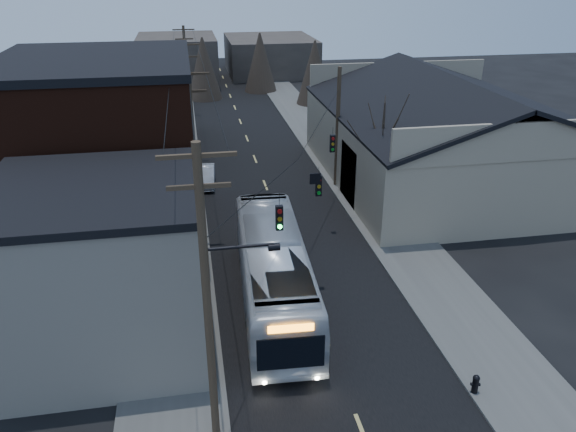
{
  "coord_description": "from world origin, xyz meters",
  "views": [
    {
      "loc": [
        -5.14,
        -11.75,
        14.94
      ],
      "look_at": [
        -0.5,
        13.96,
        3.0
      ],
      "focal_mm": 35.0,
      "sensor_mm": 36.0,
      "label": 1
    }
  ],
  "objects": [
    {
      "name": "road_surface",
      "position": [
        0.0,
        30.0,
        0.01
      ],
      "size": [
        9.0,
        110.0,
        0.02
      ],
      "primitive_type": "cube",
      "color": "black",
      "rests_on": "ground"
    },
    {
      "name": "building_far_left",
      "position": [
        -6.0,
        65.0,
        3.0
      ],
      "size": [
        10.0,
        12.0,
        6.0
      ],
      "primitive_type": "cube",
      "color": "#36302B",
      "rests_on": "ground"
    },
    {
      "name": "sidewalk_left",
      "position": [
        -6.5,
        30.0,
        0.06
      ],
      "size": [
        4.0,
        110.0,
        0.12
      ],
      "primitive_type": "cube",
      "color": "#474744",
      "rests_on": "ground"
    },
    {
      "name": "parked_car",
      "position": [
        -4.3,
        26.95,
        0.67
      ],
      "size": [
        1.7,
        4.14,
        1.33
      ],
      "primitive_type": "imported",
      "rotation": [
        0.0,
        0.0,
        -0.07
      ],
      "color": "#AAACB2",
      "rests_on": "ground"
    },
    {
      "name": "bare_tree",
      "position": [
        6.5,
        20.0,
        3.6
      ],
      "size": [
        0.4,
        0.4,
        7.2
      ],
      "primitive_type": "cone",
      "color": "black",
      "rests_on": "ground"
    },
    {
      "name": "utility_lines",
      "position": [
        -3.11,
        24.14,
        4.95
      ],
      "size": [
        11.24,
        45.28,
        10.5
      ],
      "color": "#382B1E",
      "rests_on": "ground"
    },
    {
      "name": "bus",
      "position": [
        -1.76,
        10.74,
        1.74
      ],
      "size": [
        3.56,
        12.6,
        3.47
      ],
      "primitive_type": "imported",
      "rotation": [
        0.0,
        0.0,
        3.09
      ],
      "color": "silver",
      "rests_on": "ground"
    },
    {
      "name": "warehouse",
      "position": [
        13.0,
        25.0,
        2.7
      ],
      "size": [
        16.16,
        20.6,
        7.73
      ],
      "color": "gray",
      "rests_on": "ground"
    },
    {
      "name": "building_brick",
      "position": [
        -10.0,
        20.0,
        5.0
      ],
      "size": [
        10.0,
        12.0,
        10.0
      ],
      "primitive_type": "cube",
      "color": "black",
      "rests_on": "ground"
    },
    {
      "name": "sidewalk_right",
      "position": [
        6.5,
        30.0,
        0.06
      ],
      "size": [
        4.0,
        110.0,
        0.12
      ],
      "primitive_type": "cube",
      "color": "#474744",
      "rests_on": "ground"
    },
    {
      "name": "fire_hydrant",
      "position": [
        4.7,
        3.21,
        0.54
      ],
      "size": [
        0.38,
        0.27,
        0.78
      ],
      "rotation": [
        0.0,
        0.0,
        -0.28
      ],
      "color": "black",
      "rests_on": "sidewalk_right"
    },
    {
      "name": "building_left_far",
      "position": [
        -9.5,
        36.0,
        3.5
      ],
      "size": [
        9.0,
        14.0,
        7.0
      ],
      "primitive_type": "cube",
      "color": "#36302B",
      "rests_on": "ground"
    },
    {
      "name": "building_far_right",
      "position": [
        7.0,
        70.0,
        2.5
      ],
      "size": [
        12.0,
        14.0,
        5.0
      ],
      "primitive_type": "cube",
      "color": "#36302B",
      "rests_on": "ground"
    },
    {
      "name": "building_clapboard",
      "position": [
        -9.0,
        9.0,
        3.5
      ],
      "size": [
        8.0,
        8.0,
        7.0
      ],
      "primitive_type": "cube",
      "color": "slate",
      "rests_on": "ground"
    }
  ]
}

